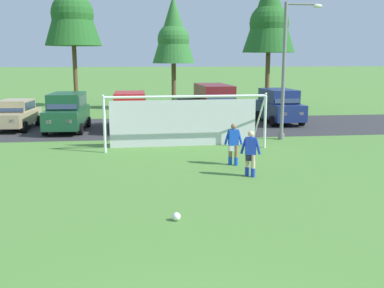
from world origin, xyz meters
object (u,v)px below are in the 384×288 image
parked_car_slot_center_left (130,110)px  street_lamp (287,70)px  parked_car_slot_right (279,106)px  soccer_goal (185,120)px  player_midfield_center (250,154)px  parked_car_slot_center (189,110)px  player_defender_far (233,144)px  soccer_ball (176,217)px  parked_car_slot_center_right (214,104)px  parked_car_slot_far_left (16,114)px  parked_car_slot_left (67,112)px

parked_car_slot_center_left → street_lamp: 9.37m
parked_car_slot_right → parked_car_slot_center_left: bearing=-170.4°
soccer_goal → player_midfield_center: 5.89m
parked_car_slot_right → soccer_goal: bearing=-133.4°
soccer_goal → parked_car_slot_center: size_ratio=1.78×
parked_car_slot_center → player_defender_far: bearing=-87.2°
soccer_ball → soccer_goal: bearing=83.0°
soccer_ball → parked_car_slot_center_right: bearing=77.3°
parked_car_slot_center → parked_car_slot_center_right: bearing=-23.6°
soccer_ball → player_midfield_center: player_midfield_center is taller
player_defender_far → parked_car_slot_right: size_ratio=0.35×
soccer_goal → parked_car_slot_far_left: 11.37m
player_defender_far → soccer_goal: bearing=111.7°
player_midfield_center → parked_car_slot_left: size_ratio=0.35×
parked_car_slot_far_left → parked_car_slot_center: 10.35m
soccer_ball → street_lamp: street_lamp is taller
parked_car_slot_center_left → parked_car_slot_right: 9.63m
parked_car_slot_center_right → street_lamp: street_lamp is taller
player_defender_far → parked_car_slot_far_left: 14.98m
parked_car_slot_center_left → street_lamp: street_lamp is taller
soccer_goal → parked_car_slot_left: (-6.21, 5.47, -0.18)m
soccer_goal → parked_car_slot_center_right: (2.51, 6.64, 0.05)m
soccer_ball → parked_car_slot_center_right: 16.77m
parked_car_slot_left → parked_car_slot_center: parked_car_slot_left is taller
parked_car_slot_left → player_midfield_center: bearing=-54.2°
parked_car_slot_center → street_lamp: 7.81m
soccer_ball → parked_car_slot_center_right: size_ratio=0.04×
player_midfield_center → parked_car_slot_center_left: size_ratio=0.36×
parked_car_slot_center_right → street_lamp: bearing=-61.6°
parked_car_slot_right → street_lamp: size_ratio=0.69×
soccer_ball → parked_car_slot_center_right: (3.69, 16.32, 1.23)m
player_defender_far → parked_car_slot_center_left: parked_car_slot_center_left is taller
soccer_ball → player_midfield_center: size_ratio=0.13×
player_defender_far → parked_car_slot_right: bearing=64.3°
parked_car_slot_left → parked_car_slot_center: (7.20, 1.84, -0.24)m
parked_car_slot_left → parked_car_slot_center_right: (8.72, 1.18, 0.23)m
player_midfield_center → parked_car_slot_right: parked_car_slot_right is taller
player_defender_far → parked_car_slot_left: parked_car_slot_left is taller
soccer_ball → parked_car_slot_center_left: parked_car_slot_center_left is taller
parked_car_slot_center_left → parked_car_slot_center_right: bearing=11.1°
parked_car_slot_center_right → parked_car_slot_center: bearing=156.4°
player_defender_far → parked_car_slot_far_left: parked_car_slot_far_left is taller
parked_car_slot_far_left → parked_car_slot_center_left: size_ratio=0.94×
parked_car_slot_center → street_lamp: bearing=-53.6°
parked_car_slot_left → parked_car_slot_center: size_ratio=1.11×
soccer_ball → parked_car_slot_center: size_ratio=0.05×
player_defender_far → parked_car_slot_left: (-7.74, 9.30, 0.29)m
soccer_ball → parked_car_slot_far_left: parked_car_slot_far_left is taller
soccer_goal → parked_car_slot_center_left: bearing=115.1°
player_midfield_center → parked_car_slot_center: 12.93m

